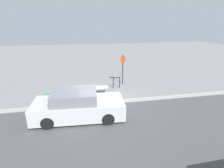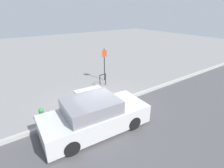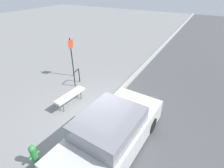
% 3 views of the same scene
% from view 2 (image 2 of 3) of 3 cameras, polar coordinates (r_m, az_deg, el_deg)
% --- Properties ---
extents(ground_plane, '(60.00, 60.00, 0.00)m').
position_cam_2_polar(ground_plane, '(9.32, -2.72, -7.56)').
color(ground_plane, gray).
extents(curb, '(60.00, 0.20, 0.13)m').
position_cam_2_polar(curb, '(9.28, -2.73, -7.21)').
color(curb, '#A8A8A3').
rests_on(curb, ground_plane).
extents(bench, '(1.63, 0.51, 0.54)m').
position_cam_2_polar(bench, '(10.20, -7.84, -1.83)').
color(bench, '#515156').
rests_on(bench, ground_plane).
extents(bike_rack, '(0.55, 0.13, 0.83)m').
position_cam_2_polar(bike_rack, '(11.66, -3.04, 1.74)').
color(bike_rack, black).
rests_on(bike_rack, ground_plane).
extents(sign_post, '(0.36, 0.08, 2.30)m').
position_cam_2_polar(sign_post, '(12.35, -2.50, 7.29)').
color(sign_post, black).
rests_on(sign_post, ground_plane).
extents(fire_hydrant, '(0.36, 0.22, 0.77)m').
position_cam_2_polar(fire_hydrant, '(8.50, -21.94, -9.49)').
color(fire_hydrant, '#338C3F').
rests_on(fire_hydrant, ground_plane).
extents(parked_car_near, '(4.56, 2.15, 1.46)m').
position_cam_2_polar(parked_car_near, '(7.43, -5.70, -10.37)').
color(parked_car_near, black).
rests_on(parked_car_near, ground_plane).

